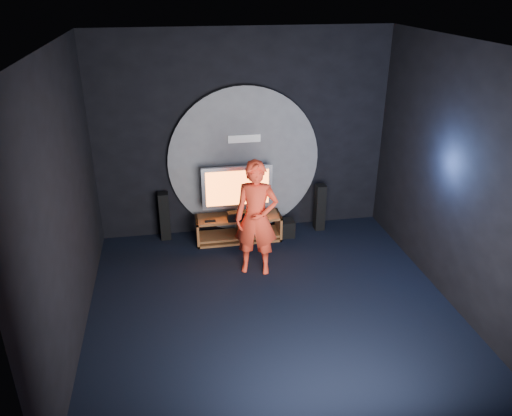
{
  "coord_description": "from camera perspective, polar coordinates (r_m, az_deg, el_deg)",
  "views": [
    {
      "loc": [
        -1.22,
        -5.59,
        4.17
      ],
      "look_at": [
        -0.04,
        1.05,
        1.05
      ],
      "focal_mm": 35.0,
      "sensor_mm": 36.0,
      "label": 1
    }
  ],
  "objects": [
    {
      "name": "floor",
      "position": [
        7.08,
        1.83,
        -11.27
      ],
      "size": [
        5.0,
        5.0,
        0.0
      ],
      "primitive_type": "plane",
      "color": "black",
      "rests_on": "ground"
    },
    {
      "name": "back_wall",
      "position": [
        8.53,
        -1.47,
        8.33
      ],
      "size": [
        5.0,
        0.04,
        3.5
      ],
      "primitive_type": "cube",
      "color": "black",
      "rests_on": "ground"
    },
    {
      "name": "front_wall",
      "position": [
        4.11,
        9.44,
        -11.6
      ],
      "size": [
        5.0,
        0.04,
        3.5
      ],
      "primitive_type": "cube",
      "color": "black",
      "rests_on": "ground"
    },
    {
      "name": "left_wall",
      "position": [
        6.23,
        -21.08,
        0.19
      ],
      "size": [
        0.04,
        5.0,
        3.5
      ],
      "primitive_type": "cube",
      "color": "black",
      "rests_on": "ground"
    },
    {
      "name": "right_wall",
      "position": [
        7.14,
        22.11,
        3.12
      ],
      "size": [
        0.04,
        5.0,
        3.5
      ],
      "primitive_type": "cube",
      "color": "black",
      "rests_on": "ground"
    },
    {
      "name": "ceiling",
      "position": [
        5.76,
        2.32,
        18.18
      ],
      "size": [
        5.0,
        5.0,
        0.01
      ],
      "primitive_type": "cube",
      "color": "black",
      "rests_on": "back_wall"
    },
    {
      "name": "wall_disc_panel",
      "position": [
        8.62,
        -1.38,
        5.37
      ],
      "size": [
        2.6,
        0.11,
        2.6
      ],
      "color": "#515156",
      "rests_on": "ground"
    },
    {
      "name": "media_console",
      "position": [
        8.68,
        -1.97,
        -2.46
      ],
      "size": [
        1.46,
        0.45,
        0.45
      ],
      "color": "brown",
      "rests_on": "ground"
    },
    {
      "name": "tv",
      "position": [
        8.43,
        -2.15,
        2.2
      ],
      "size": [
        1.2,
        0.22,
        0.88
      ],
      "color": "silver",
      "rests_on": "media_console"
    },
    {
      "name": "center_speaker",
      "position": [
        8.4,
        -1.91,
        -0.91
      ],
      "size": [
        0.4,
        0.15,
        0.15
      ],
      "primitive_type": "cube",
      "color": "black",
      "rests_on": "media_console"
    },
    {
      "name": "remote",
      "position": [
        8.41,
        -5.26,
        -1.48
      ],
      "size": [
        0.18,
        0.05,
        0.02
      ],
      "primitive_type": "cube",
      "color": "black",
      "rests_on": "media_console"
    },
    {
      "name": "tower_speaker_left",
      "position": [
        8.76,
        -10.4,
        -0.92
      ],
      "size": [
        0.17,
        0.19,
        0.86
      ],
      "primitive_type": "cube",
      "color": "black",
      "rests_on": "ground"
    },
    {
      "name": "tower_speaker_right",
      "position": [
        9.02,
        7.31,
        0.09
      ],
      "size": [
        0.17,
        0.19,
        0.86
      ],
      "primitive_type": "cube",
      "color": "black",
      "rests_on": "ground"
    },
    {
      "name": "subwoofer",
      "position": [
        8.83,
        3.47,
        -2.31
      ],
      "size": [
        0.27,
        0.27,
        0.3
      ],
      "primitive_type": "cube",
      "color": "black",
      "rests_on": "ground"
    },
    {
      "name": "player",
      "position": [
        7.45,
        0.03,
        -1.21
      ],
      "size": [
        0.75,
        0.59,
        1.8
      ],
      "primitive_type": "imported",
      "rotation": [
        0.0,
        0.0,
        -0.28
      ],
      "color": "#F13920",
      "rests_on": "ground"
    }
  ]
}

